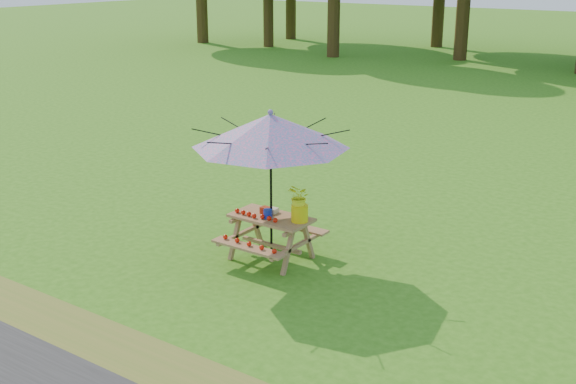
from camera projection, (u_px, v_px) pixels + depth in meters
The scene contains 6 objects.
ground at pixel (453, 330), 8.66m from camera, with size 120.00×120.00×0.00m, color #347315.
picnic_table at pixel (271, 238), 10.63m from camera, with size 1.20×1.32×0.67m.
patio_umbrella at pixel (271, 131), 10.14m from camera, with size 2.66×2.66×2.26m.
produce_bins at pixel (268, 212), 10.56m from camera, with size 0.28×0.36×0.13m.
tomatoes_row at pixel (256, 216), 10.46m from camera, with size 0.77×0.13×0.07m, color red, non-canonical shape.
flower_bucket at pixel (300, 202), 10.24m from camera, with size 0.41×0.39×0.55m.
Camera 1 is at (2.83, -7.47, 4.23)m, focal length 45.00 mm.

